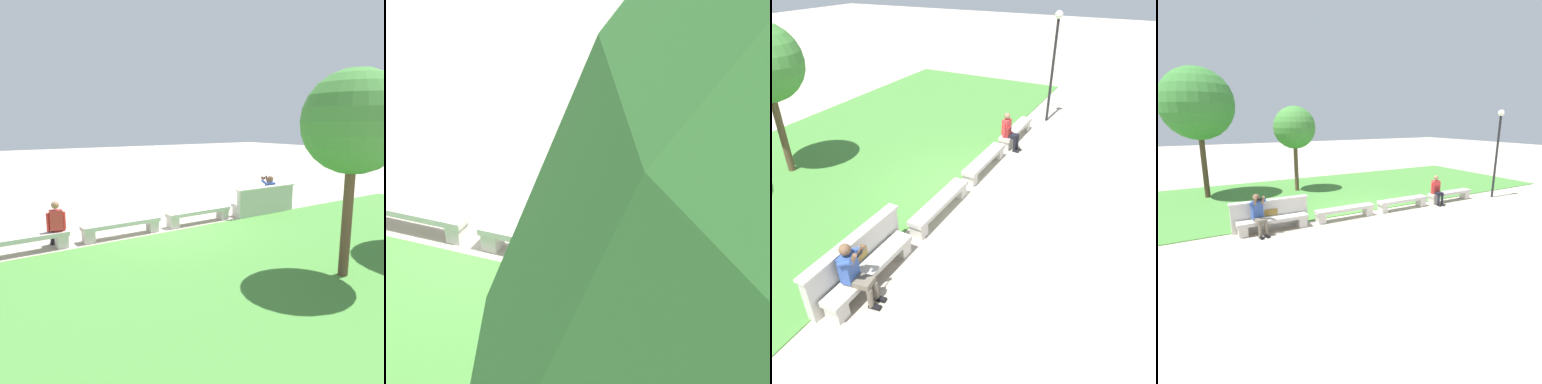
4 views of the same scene
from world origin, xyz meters
The scene contains 11 objects.
ground_plane centered at (0.00, 0.00, 0.00)m, with size 80.00×80.00×0.00m, color #B2A593.
grass_strip centered at (0.00, 4.38, 0.01)m, with size 22.34×8.00×0.03m, color #478438.
bench_main centered at (-4.01, 0.00, 0.31)m, with size 2.32×0.40×0.45m.
bench_near centered at (-1.34, 0.00, 0.31)m, with size 2.32×0.40×0.45m.
bench_mid centered at (1.34, 0.00, 0.31)m, with size 2.32×0.40×0.45m.
bench_far centered at (4.01, 0.00, 0.31)m, with size 2.32×0.40×0.45m.
backrest_wall_with_plaque centered at (-4.01, 0.34, 0.52)m, with size 2.61×0.24×1.01m.
person_photographer centered at (-4.48, -0.08, 0.74)m, with size 0.51×0.76×1.32m.
person_distant centered at (3.13, -0.07, 0.67)m, with size 0.48×0.71×1.26m.
backpack centered at (3.08, -0.03, 0.63)m, with size 0.28×0.24×0.43m.
lamp_post centered at (6.34, -0.46, 2.63)m, with size 0.28×0.28×4.05m.
Camera 3 is at (-8.01, -4.15, 5.53)m, focal length 35.00 mm.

